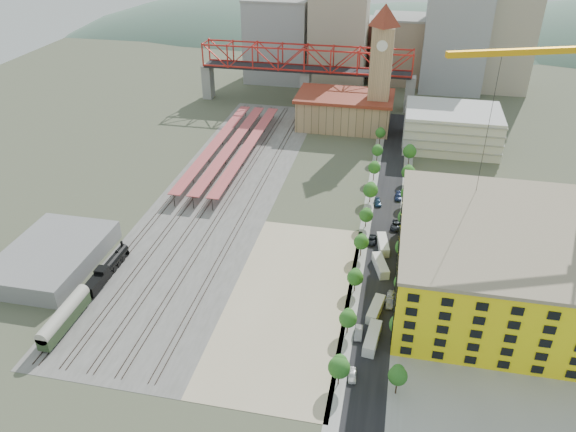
% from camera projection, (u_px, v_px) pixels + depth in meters
% --- Properties ---
extents(ground, '(400.00, 400.00, 0.00)m').
position_uv_depth(ground, '(326.00, 232.00, 157.24)').
color(ground, '#474C38').
rests_on(ground, ground).
extents(ballast_strip, '(36.00, 165.00, 0.06)m').
position_uv_depth(ballast_strip, '(222.00, 191.00, 178.36)').
color(ballast_strip, '#605E59').
rests_on(ballast_strip, ground).
extents(dirt_lot, '(28.00, 67.00, 0.06)m').
position_uv_depth(dirt_lot, '(289.00, 300.00, 131.32)').
color(dirt_lot, tan).
rests_on(dirt_lot, ground).
extents(street_asphalt, '(12.00, 170.00, 0.06)m').
position_uv_depth(street_asphalt, '(387.00, 212.00, 167.06)').
color(street_asphalt, black).
rests_on(street_asphalt, ground).
extents(sidewalk_west, '(3.00, 170.00, 0.04)m').
position_uv_depth(sidewalk_west, '(368.00, 210.00, 168.04)').
color(sidewalk_west, gray).
rests_on(sidewalk_west, ground).
extents(sidewalk_east, '(3.00, 170.00, 0.04)m').
position_uv_depth(sidewalk_east, '(405.00, 214.00, 166.10)').
color(sidewalk_east, gray).
rests_on(sidewalk_east, ground).
extents(construction_pad, '(50.00, 90.00, 0.06)m').
position_uv_depth(construction_pad, '(502.00, 296.00, 132.38)').
color(construction_pad, gray).
rests_on(construction_pad, ground).
extents(rail_tracks, '(26.56, 160.00, 0.18)m').
position_uv_depth(rail_tracks, '(217.00, 190.00, 178.62)').
color(rail_tracks, '#382B23').
rests_on(rail_tracks, ground).
extents(platform_canopies, '(16.00, 80.00, 4.12)m').
position_uv_depth(platform_canopies, '(232.00, 145.00, 200.47)').
color(platform_canopies, '#BF4A49').
rests_on(platform_canopies, ground).
extents(station_hall, '(38.00, 24.00, 13.10)m').
position_uv_depth(station_hall, '(345.00, 110.00, 224.01)').
color(station_hall, tan).
rests_on(station_hall, ground).
extents(clock_tower, '(12.00, 12.00, 52.00)m').
position_uv_depth(clock_tower, '(382.00, 58.00, 208.89)').
color(clock_tower, tan).
rests_on(clock_tower, ground).
extents(parking_garage, '(34.00, 26.00, 14.00)m').
position_uv_depth(parking_garage, '(451.00, 128.00, 206.47)').
color(parking_garage, silver).
rests_on(parking_garage, ground).
extents(truss_bridge, '(94.00, 9.60, 25.60)m').
position_uv_depth(truss_bridge, '(306.00, 62.00, 240.81)').
color(truss_bridge, gray).
rests_on(truss_bridge, ground).
extents(construction_building, '(44.60, 50.60, 18.80)m').
position_uv_depth(construction_building, '(497.00, 262.00, 128.17)').
color(construction_building, yellow).
rests_on(construction_building, ground).
extents(warehouse, '(22.00, 32.00, 5.00)m').
position_uv_depth(warehouse, '(52.00, 257.00, 142.29)').
color(warehouse, gray).
rests_on(warehouse, ground).
extents(street_trees, '(15.40, 124.40, 8.00)m').
position_uv_depth(street_trees, '(385.00, 229.00, 158.63)').
color(street_trees, '#245D1B').
rests_on(street_trees, ground).
extents(skyline, '(133.00, 46.00, 60.00)m').
position_uv_depth(skyline, '(388.00, 36.00, 264.60)').
color(skyline, '#9EA0A3').
rests_on(skyline, ground).
extents(distant_hills, '(647.00, 264.00, 227.00)m').
position_uv_depth(distant_hills, '(436.00, 146.00, 409.04)').
color(distant_hills, '#4C6B59').
rests_on(distant_hills, ground).
extents(locomotive, '(2.67, 20.60, 5.15)m').
position_uv_depth(locomotive, '(109.00, 268.00, 139.01)').
color(locomotive, black).
rests_on(locomotive, ground).
extents(coach, '(2.96, 17.17, 5.39)m').
position_uv_depth(coach, '(64.00, 317.00, 121.73)').
color(coach, '#23361D').
rests_on(coach, ground).
extents(site_trailer_a, '(3.54, 9.71, 2.60)m').
position_uv_depth(site_trailer_a, '(372.00, 338.00, 118.21)').
color(site_trailer_a, silver).
rests_on(site_trailer_a, ground).
extents(site_trailer_b, '(3.87, 9.07, 2.41)m').
position_uv_depth(site_trailer_b, '(375.00, 309.00, 126.48)').
color(site_trailer_b, silver).
rests_on(site_trailer_b, ground).
extents(site_trailer_c, '(4.99, 9.39, 2.49)m').
position_uv_depth(site_trailer_c, '(380.00, 266.00, 141.07)').
color(site_trailer_c, silver).
rests_on(site_trailer_c, ground).
extents(site_trailer_d, '(3.98, 9.40, 2.50)m').
position_uv_depth(site_trailer_d, '(383.00, 245.00, 149.39)').
color(site_trailer_d, silver).
rests_on(site_trailer_d, ground).
extents(car_0, '(1.83, 4.08, 1.36)m').
position_uv_depth(car_0, '(352.00, 375.00, 110.06)').
color(car_0, white).
rests_on(car_0, ground).
extents(car_1, '(1.69, 4.75, 1.56)m').
position_uv_depth(car_1, '(359.00, 333.00, 120.41)').
color(car_1, gray).
rests_on(car_1, ground).
extents(car_2, '(3.03, 5.41, 1.43)m').
position_uv_depth(car_2, '(372.00, 240.00, 152.22)').
color(car_2, black).
rests_on(car_2, ground).
extents(car_3, '(2.64, 4.93, 1.36)m').
position_uv_depth(car_3, '(378.00, 202.00, 170.56)').
color(car_3, navy).
rests_on(car_3, ground).
extents(car_4, '(2.37, 4.71, 1.54)m').
position_uv_depth(car_4, '(390.00, 297.00, 130.97)').
color(car_4, silver).
rests_on(car_4, ground).
extents(car_5, '(1.71, 4.70, 1.54)m').
position_uv_depth(car_5, '(390.00, 302.00, 129.41)').
color(car_5, gray).
rests_on(car_5, ground).
extents(car_6, '(3.35, 6.01, 1.59)m').
position_uv_depth(car_6, '(396.00, 226.00, 158.69)').
color(car_6, black).
rests_on(car_6, ground).
extents(car_7, '(2.07, 5.00, 1.45)m').
position_uv_depth(car_7, '(398.00, 197.00, 173.73)').
color(car_7, navy).
rests_on(car_7, ground).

